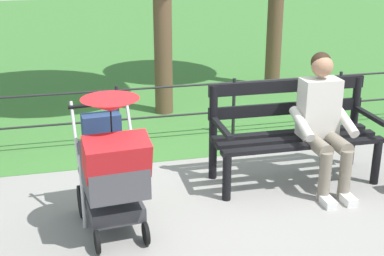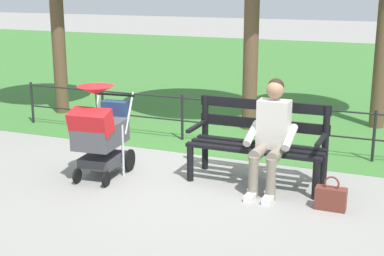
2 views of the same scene
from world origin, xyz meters
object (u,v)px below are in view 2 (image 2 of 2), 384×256
Objects in this scene: person_on_bench at (271,133)px; handbag at (331,198)px; stroller at (100,131)px; park_bench at (259,139)px.

person_on_bench is 3.45× the size of handbag.
person_on_bench is 2.04m from stroller.
stroller is 2.79m from handbag.
person_on_bench reaches higher than park_bench.
park_bench is 4.34× the size of handbag.
person_on_bench is at bearing -169.03° from stroller.
park_bench is at bearing -30.35° from handbag.
stroller is at bearing 18.74° from park_bench.
person_on_bench is 0.99m from handbag.
park_bench is at bearing -161.26° from stroller.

